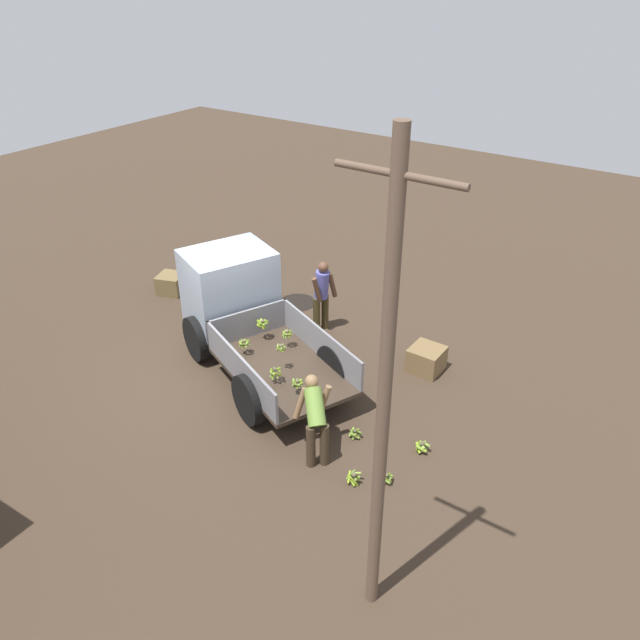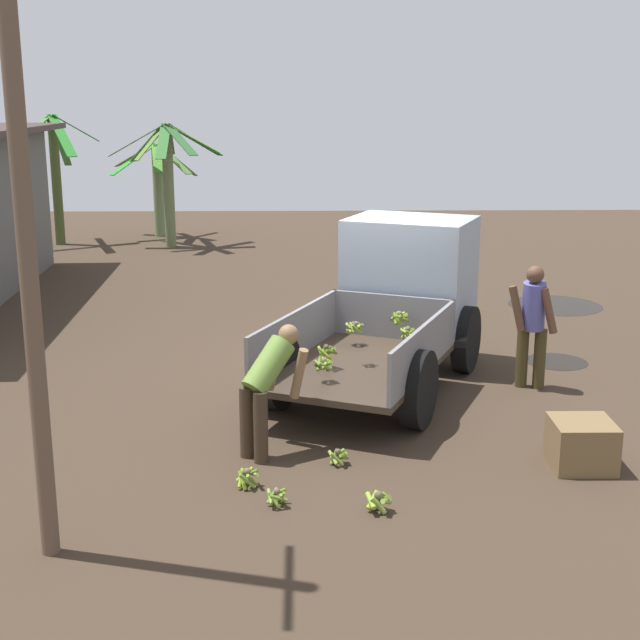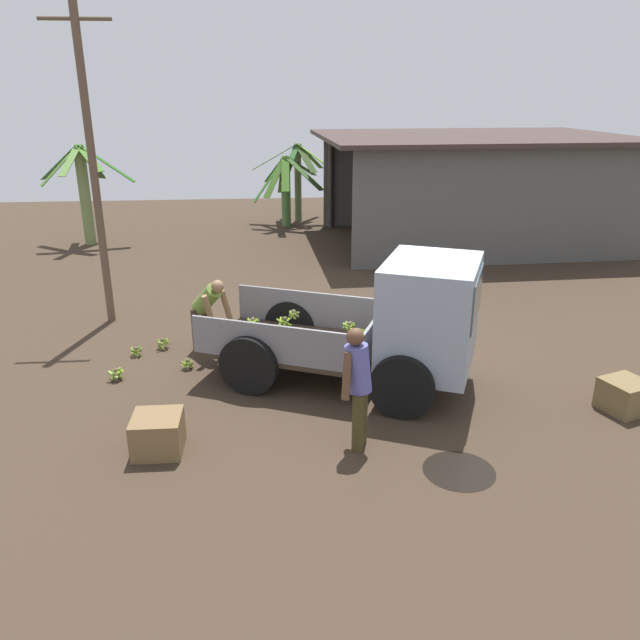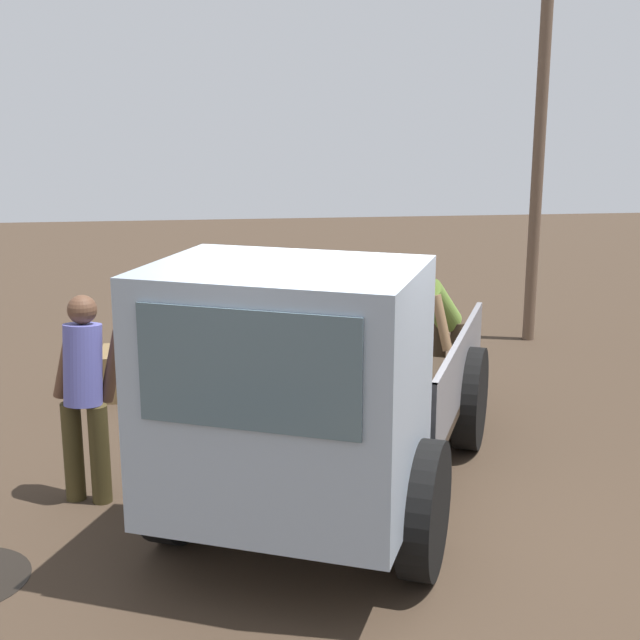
{
  "view_description": "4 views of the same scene",
  "coord_description": "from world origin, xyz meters",
  "views": [
    {
      "loc": [
        -7.55,
        7.68,
        7.19
      ],
      "look_at": [
        -1.66,
        -0.95,
        1.07
      ],
      "focal_mm": 35.0,
      "sensor_mm": 36.0,
      "label": 1
    },
    {
      "loc": [
        -12.13,
        0.9,
        3.79
      ],
      "look_at": [
        -1.83,
        0.67,
        1.19
      ],
      "focal_mm": 50.0,
      "sensor_mm": 36.0,
      "label": 2
    },
    {
      "loc": [
        -2.04,
        -9.26,
        4.45
      ],
      "look_at": [
        -1.26,
        -0.81,
        1.3
      ],
      "focal_mm": 35.0,
      "sensor_mm": 36.0,
      "label": 3
    },
    {
      "loc": [
        5.89,
        -1.11,
        3.12
      ],
      "look_at": [
        -1.7,
        -0.18,
        1.22
      ],
      "focal_mm": 50.0,
      "sensor_mm": 36.0,
      "label": 4
    }
  ],
  "objects": [
    {
      "name": "mud_patch_0",
      "position": [
        0.28,
        -2.84,
        0.0
      ],
      "size": [
        0.9,
        0.9,
        0.01
      ],
      "primitive_type": "cylinder",
      "color": "black",
      "rests_on": "ground"
    },
    {
      "name": "wooden_crate_0",
      "position": [
        -3.49,
        -2.03,
        0.25
      ],
      "size": [
        0.64,
        0.64,
        0.5
      ],
      "primitive_type": "cube",
      "rotation": [
        0.0,
        0.0,
        3.13
      ],
      "color": "brown",
      "rests_on": "ground"
    },
    {
      "name": "banana_bunch_on_ground_0",
      "position": [
        -3.93,
        1.44,
        0.12
      ],
      "size": [
        0.23,
        0.25,
        0.21
      ],
      "color": "brown",
      "rests_on": "ground"
    },
    {
      "name": "person_foreground_visitor",
      "position": [
        -0.9,
        -2.14,
        0.92
      ],
      "size": [
        0.48,
        0.65,
        1.66
      ],
      "rotation": [
        0.0,
        0.0,
        2.8
      ],
      "color": "#3E351A",
      "rests_on": "ground"
    },
    {
      "name": "banana_bunch_on_ground_2",
      "position": [
        -4.5,
        0.19,
        0.12
      ],
      "size": [
        0.26,
        0.26,
        0.21
      ],
      "color": "brown",
      "rests_on": "ground"
    },
    {
      "name": "mud_patch_1",
      "position": [
        3.88,
        -3.83,
        0.0
      ],
      "size": [
        1.72,
        1.72,
        0.01
      ],
      "primitive_type": "cylinder",
      "color": "black",
      "rests_on": "ground"
    },
    {
      "name": "person_worker_loading",
      "position": [
        -3.08,
        1.26,
        0.81
      ],
      "size": [
        0.8,
        0.8,
        1.4
      ],
      "rotation": [
        0.0,
        0.0,
        -0.79
      ],
      "color": "#392C1E",
      "rests_on": "ground"
    },
    {
      "name": "wooden_crate_1",
      "position": [
        3.16,
        -1.53,
        0.23
      ],
      "size": [
        0.76,
        0.76,
        0.47
      ],
      "primitive_type": "cube",
      "rotation": [
        0.0,
        0.0,
        0.34
      ],
      "color": "brown",
      "rests_on": "ground"
    },
    {
      "name": "utility_pole",
      "position": [
        -5.19,
        3.05,
        3.13
      ],
      "size": [
        1.26,
        0.15,
        6.05
      ],
      "color": "brown",
      "rests_on": "ground"
    },
    {
      "name": "cargo_truck",
      "position": [
        -0.02,
        -0.49,
        1.09
      ],
      "size": [
        4.54,
        3.26,
        2.11
      ],
      "rotation": [
        0.0,
        0.0,
        -0.41
      ],
      "color": "#382B21",
      "rests_on": "ground"
    },
    {
      "name": "banana_bunch_on_ground_3",
      "position": [
        -4.36,
        1.14,
        0.1
      ],
      "size": [
        0.21,
        0.21,
        0.18
      ],
      "color": "brown",
      "rests_on": "ground"
    },
    {
      "name": "banana_bunch_on_ground_1",
      "position": [
        -3.39,
        0.52,
        0.1
      ],
      "size": [
        0.22,
        0.23,
        0.18
      ],
      "color": "brown",
      "rests_on": "ground"
    },
    {
      "name": "ground",
      "position": [
        0.0,
        0.0,
        0.0
      ],
      "size": [
        36.0,
        36.0,
        0.0
      ],
      "primitive_type": "plane",
      "color": "#3C2E21"
    }
  ]
}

